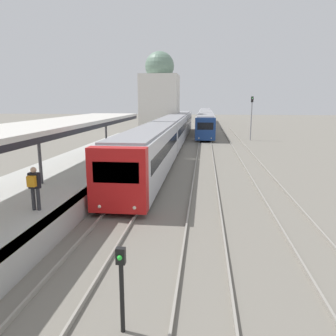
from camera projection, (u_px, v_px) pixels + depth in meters
name	position (u px, v px, depth m)	size (l,w,h in m)	color
platform_canopy	(38.00, 127.00, 15.83)	(4.00, 27.75, 2.95)	beige
person_on_platform	(34.00, 185.00, 12.19)	(0.40, 0.40, 1.66)	#2D2D33
train_near	(171.00, 131.00, 36.05)	(2.57, 45.89, 3.21)	red
train_far	(205.00, 118.00, 61.26)	(2.49, 45.32, 3.11)	navy
signal_post_near	(121.00, 281.00, 7.02)	(0.20, 0.21, 1.99)	black
signal_mast_far	(252.00, 113.00, 41.51)	(0.28, 0.29, 5.52)	gray
distant_domed_building	(160.00, 97.00, 47.70)	(5.42, 5.42, 11.90)	silver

